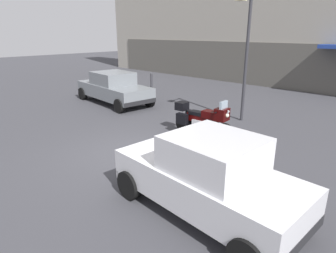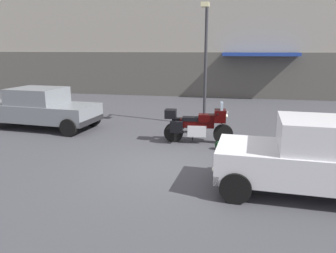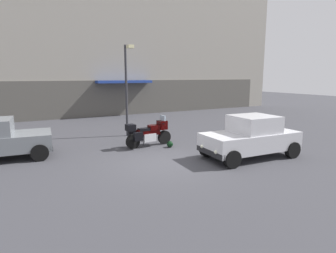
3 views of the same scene
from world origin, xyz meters
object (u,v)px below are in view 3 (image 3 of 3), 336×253
at_px(helmet, 170,144).
at_px(streetlamp_curbside, 127,81).
at_px(car_hatchback_near, 251,137).
at_px(motorcycle, 148,133).

bearing_deg(helmet, streetlamp_curbside, 104.24).
distance_m(helmet, streetlamp_curbside, 4.24).
distance_m(car_hatchback_near, streetlamp_curbside, 6.95).
bearing_deg(helmet, car_hatchback_near, -54.58).
bearing_deg(streetlamp_curbside, motorcycle, -89.49).
bearing_deg(motorcycle, car_hatchback_near, -55.77).
relative_size(motorcycle, helmet, 8.09).
xyz_separation_m(helmet, car_hatchback_near, (2.03, -2.86, 0.67)).
height_order(helmet, car_hatchback_near, car_hatchback_near).
height_order(motorcycle, helmet, motorcycle).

